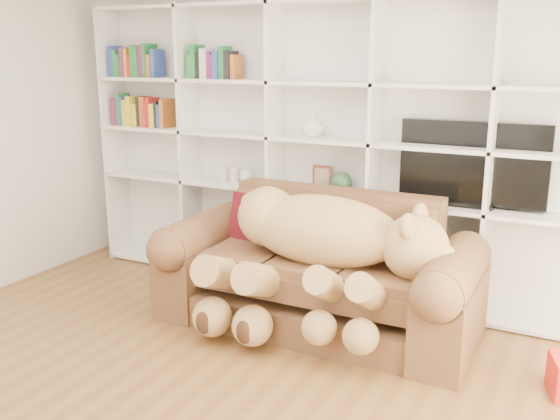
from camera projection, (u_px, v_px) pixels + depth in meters
The scene contains 12 objects.
wall_back at pixel (333, 131), 5.22m from camera, with size 5.00×0.02×2.70m, color white.
bookshelf at pixel (300, 136), 5.22m from camera, with size 4.43×0.35×2.40m.
sofa at pixel (318, 278), 4.62m from camera, with size 2.31×1.00×0.97m.
teddy_bear at pixel (318, 247), 4.34m from camera, with size 1.70×0.94×0.99m.
throw_pillow at pixel (255, 220), 4.95m from camera, with size 0.40×0.13×0.40m, color #5F1013.
tv at pixel (473, 165), 4.61m from camera, with size 1.07×0.18×0.63m.
picture_frame at pixel (322, 178), 5.14m from camera, with size 0.17×0.03×0.21m, color #502B1B.
green_vase at pixel (341, 183), 5.07m from camera, with size 0.18×0.18×0.18m, color #2A5333.
figurine_tall at pixel (223, 173), 5.58m from camera, with size 0.07×0.07×0.14m, color beige.
figurine_short at pixel (234, 175), 5.53m from camera, with size 0.08×0.08×0.13m, color beige.
snow_globe at pixel (247, 176), 5.47m from camera, with size 0.12×0.12×0.12m, color white.
shelf_vase at pixel (312, 125), 5.08m from camera, with size 0.18×0.18×0.19m, color white.
Camera 1 is at (1.99, -2.35, 1.99)m, focal length 40.00 mm.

